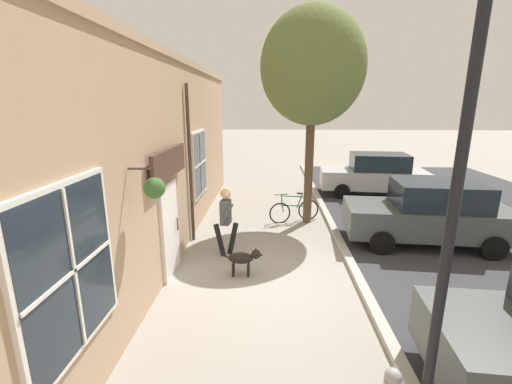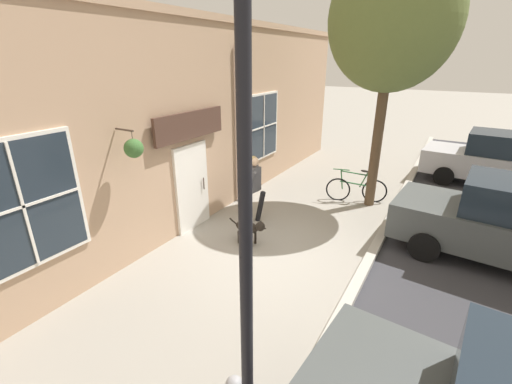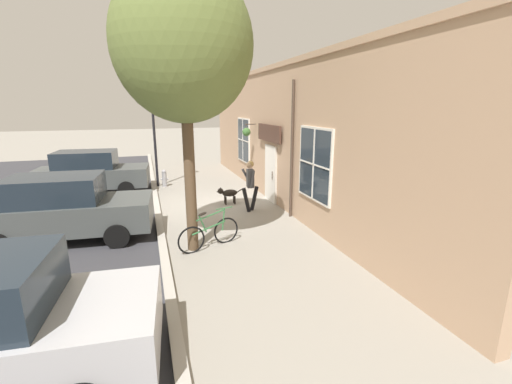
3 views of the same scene
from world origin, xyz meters
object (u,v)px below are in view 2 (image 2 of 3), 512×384
leaning_bicycle (356,189)px  street_lamp (244,125)px  pedestrian_walking (254,183)px  street_tree_by_curb (391,24)px  dog_on_leash (249,227)px  parked_car_far_end (500,160)px

leaning_bicycle → street_lamp: size_ratio=0.30×
pedestrian_walking → street_lamp: 6.17m
street_tree_by_curb → leaning_bicycle: 4.34m
leaning_bicycle → street_lamp: 8.23m
street_lamp → street_tree_by_curb: bearing=94.5°
pedestrian_walking → street_tree_by_curb: (2.26, 2.66, 3.66)m
street_tree_by_curb → street_lamp: street_tree_by_curb is taller
pedestrian_walking → street_lamp: (2.86, -4.88, 2.48)m
pedestrian_walking → dog_on_leash: bearing=-63.8°
leaning_bicycle → street_lamp: street_lamp is taller
leaning_bicycle → parked_car_far_end: bearing=45.1°
pedestrian_walking → parked_car_far_end: parked_car_far_end is taller
leaning_bicycle → street_lamp: bearing=-82.7°
leaning_bicycle → street_tree_by_curb: bearing=-0.9°
pedestrian_walking → street_tree_by_curb: 5.05m
pedestrian_walking → leaning_bicycle: bearing=54.5°
parked_car_far_end → street_lamp: size_ratio=0.81×
dog_on_leash → street_tree_by_curb: (1.74, 3.72, 4.29)m
leaning_bicycle → parked_car_far_end: 5.10m
pedestrian_walking → street_lamp: bearing=-59.7°
street_tree_by_curb → dog_on_leash: bearing=-115.0°
street_tree_by_curb → parked_car_far_end: bearing=48.3°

